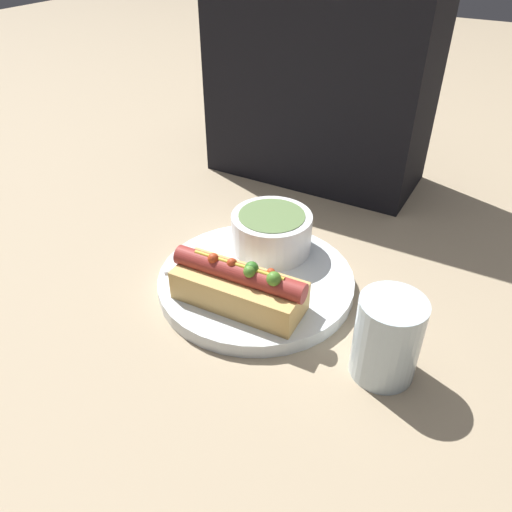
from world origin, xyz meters
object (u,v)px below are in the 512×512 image
object	(u,v)px
spoon	(260,256)
hot_dog	(239,286)
soup_bowl	(271,231)
drinking_glass	(387,338)
seated_diner	(322,61)

from	to	relation	value
spoon	hot_dog	bearing A→B (deg)	-120.68
soup_bowl	drinking_glass	distance (m)	0.23
hot_dog	spoon	distance (m)	0.10
drinking_glass	seated_diner	bearing A→B (deg)	122.79
spoon	drinking_glass	xyz separation A→B (m)	(0.20, -0.09, 0.02)
spoon	seated_diner	bearing A→B (deg)	55.62
soup_bowl	seated_diner	size ratio (longest dim) A/B	0.23
hot_dog	spoon	size ratio (longest dim) A/B	1.25
hot_dog	soup_bowl	world-z (taller)	hot_dog
drinking_glass	spoon	bearing A→B (deg)	155.05
soup_bowl	drinking_glass	bearing A→B (deg)	-31.38
soup_bowl	seated_diner	xyz separation A→B (m)	(-0.06, 0.28, 0.15)
spoon	soup_bowl	bearing A→B (deg)	39.24
spoon	drinking_glass	distance (m)	0.22
drinking_glass	hot_dog	bearing A→B (deg)	179.50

